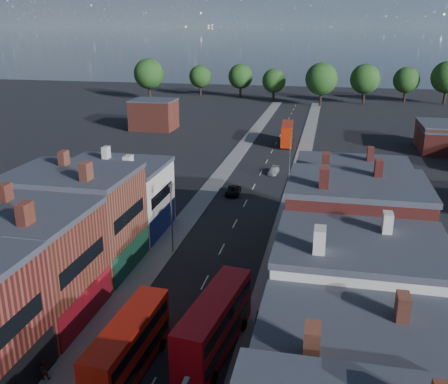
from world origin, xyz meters
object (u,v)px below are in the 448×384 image
at_px(car_3, 274,171).
at_px(ped_1, 44,369).
at_px(car_2, 233,191).
at_px(bus_2, 287,133).
at_px(ped_3, 258,321).
at_px(bus_0, 128,346).
at_px(bus_1, 215,323).

bearing_deg(car_3, ped_1, -94.47).
bearing_deg(ped_1, car_2, -115.73).
bearing_deg(bus_2, ped_3, -90.42).
distance_m(bus_0, bus_1, 6.70).
bearing_deg(car_2, ped_1, -99.99).
xyz_separation_m(bus_2, ped_1, (-10.09, -79.59, -1.51)).
xyz_separation_m(car_2, ped_1, (-5.21, -43.91, 0.32)).
distance_m(bus_0, ped_1, 6.21).
distance_m(bus_0, bus_2, 77.80).
height_order(bus_0, ped_3, bus_0).
distance_m(bus_0, ped_3, 11.13).
relative_size(bus_1, car_2, 2.51).
height_order(car_3, ped_3, ped_3).
distance_m(bus_1, car_3, 50.80).
xyz_separation_m(bus_2, car_2, (-4.87, -35.67, -1.83)).
bearing_deg(bus_2, ped_1, -100.94).
relative_size(car_3, ped_3, 1.93).
distance_m(bus_1, car_2, 38.65).
bearing_deg(bus_0, car_3, 88.56).
distance_m(car_2, car_3, 13.47).
bearing_deg(bus_1, ped_1, -144.76).
xyz_separation_m(bus_0, car_3, (4.18, 54.62, -1.83)).
bearing_deg(car_3, bus_0, -88.90).
bearing_deg(ped_1, ped_3, -166.25).
relative_size(bus_0, ped_1, 6.29).
bearing_deg(ped_1, bus_0, 179.46).
xyz_separation_m(bus_1, ped_3, (2.95, 3.30, -1.45)).
xyz_separation_m(bus_0, ped_1, (-5.73, -1.91, -1.44)).
xyz_separation_m(bus_1, car_2, (-5.99, 38.13, -1.93)).
relative_size(bus_0, ped_3, 5.28).
bearing_deg(car_2, car_3, 66.34).
relative_size(bus_0, bus_2, 0.97).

